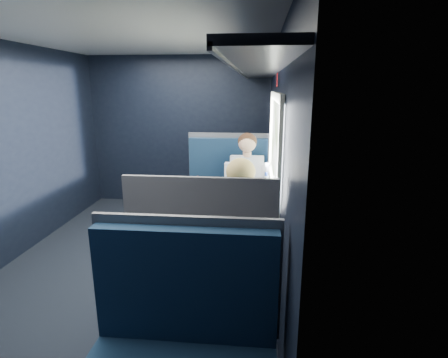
# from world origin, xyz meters

# --- Properties ---
(ground) EXTENTS (2.80, 4.20, 0.01)m
(ground) POSITION_xyz_m (0.00, 0.00, -0.01)
(ground) COLOR black
(room_shell) EXTENTS (3.00, 4.40, 2.40)m
(room_shell) POSITION_xyz_m (0.02, 0.00, 1.48)
(room_shell) COLOR black
(room_shell) RESTS_ON ground
(table) EXTENTS (0.62, 1.00, 0.74)m
(table) POSITION_xyz_m (1.03, 0.00, 0.66)
(table) COLOR #54565E
(table) RESTS_ON ground
(seat_bay_near) EXTENTS (1.08, 0.62, 1.26)m
(seat_bay_near) POSITION_xyz_m (0.83, 0.87, 0.42)
(seat_bay_near) COLOR #0D213B
(seat_bay_near) RESTS_ON ground
(seat_bay_far) EXTENTS (1.04, 0.62, 1.26)m
(seat_bay_far) POSITION_xyz_m (0.85, -0.87, 0.41)
(seat_bay_far) COLOR #0D213B
(seat_bay_far) RESTS_ON ground
(seat_row_front) EXTENTS (1.04, 0.51, 1.16)m
(seat_row_front) POSITION_xyz_m (0.85, 1.80, 0.41)
(seat_row_front) COLOR #0D213B
(seat_row_front) RESTS_ON ground
(man) EXTENTS (0.53, 0.56, 1.32)m
(man) POSITION_xyz_m (1.10, 0.70, 0.72)
(man) COLOR black
(man) RESTS_ON ground
(woman) EXTENTS (0.53, 0.56, 1.32)m
(woman) POSITION_xyz_m (1.10, -0.71, 0.73)
(woman) COLOR black
(woman) RESTS_ON ground
(papers) EXTENTS (0.65, 0.82, 0.01)m
(papers) POSITION_xyz_m (0.97, 0.01, 0.74)
(papers) COLOR white
(papers) RESTS_ON table
(laptop) EXTENTS (0.28, 0.35, 0.25)m
(laptop) POSITION_xyz_m (1.36, 0.10, 0.81)
(laptop) COLOR silver
(laptop) RESTS_ON table
(bottle_small) EXTENTS (0.06, 0.06, 0.20)m
(bottle_small) POSITION_xyz_m (1.32, 0.34, 0.83)
(bottle_small) COLOR silver
(bottle_small) RESTS_ON table
(cup) EXTENTS (0.07, 0.07, 0.09)m
(cup) POSITION_xyz_m (1.32, 0.37, 0.78)
(cup) COLOR white
(cup) RESTS_ON table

